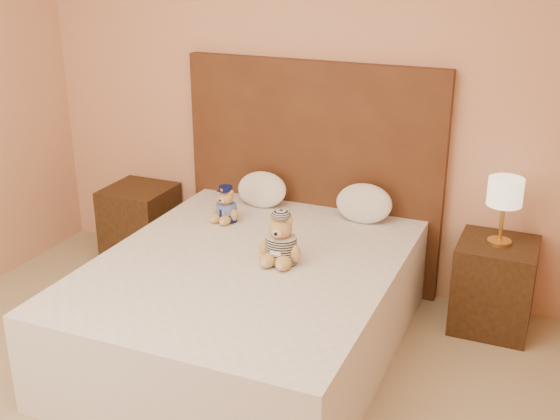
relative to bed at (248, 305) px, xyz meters
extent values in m
cube|color=tan|center=(0.00, 1.05, 1.07)|extent=(4.00, 0.04, 2.70)
cube|color=white|center=(0.00, 0.00, -0.13)|extent=(1.60, 2.00, 0.30)
cube|color=white|center=(0.00, 0.00, 0.15)|extent=(1.60, 2.00, 0.25)
cube|color=#532F19|center=(0.00, 1.01, 0.47)|extent=(1.75, 0.08, 1.50)
cube|color=#3C2813|center=(-1.25, 0.80, 0.00)|extent=(0.45, 0.45, 0.55)
cube|color=#3C2813|center=(1.25, 0.80, 0.00)|extent=(0.45, 0.45, 0.55)
cylinder|color=gold|center=(1.25, 0.80, 0.28)|extent=(0.14, 0.14, 0.02)
cylinder|color=gold|center=(1.25, 0.80, 0.41)|extent=(0.02, 0.02, 0.26)
cylinder|color=beige|center=(1.25, 0.80, 0.59)|extent=(0.20, 0.20, 0.16)
ellipsoid|color=white|center=(-0.29, 0.83, 0.40)|extent=(0.35, 0.22, 0.24)
ellipsoid|color=white|center=(0.42, 0.83, 0.40)|extent=(0.36, 0.23, 0.25)
camera|label=1|loc=(1.54, -3.15, 1.93)|focal=45.00mm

